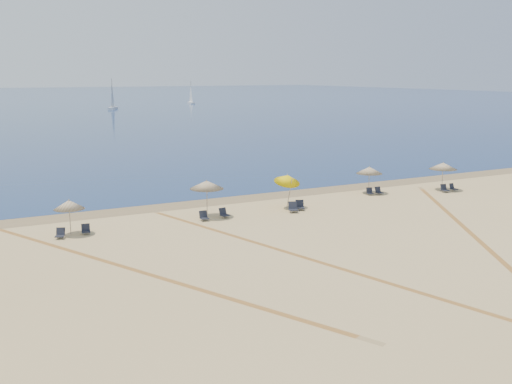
# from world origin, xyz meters

# --- Properties ---
(ground) EXTENTS (160.00, 160.00, 0.00)m
(ground) POSITION_xyz_m (0.00, 0.00, 0.00)
(ground) COLOR tan
(ground) RESTS_ON ground
(ocean) EXTENTS (500.00, 500.00, 0.00)m
(ocean) POSITION_xyz_m (0.00, 225.00, 0.01)
(ocean) COLOR #0C2151
(ocean) RESTS_ON ground
(wet_sand) EXTENTS (500.00, 500.00, 0.00)m
(wet_sand) POSITION_xyz_m (0.00, 24.00, 0.00)
(wet_sand) COLOR olive
(wet_sand) RESTS_ON ground
(umbrella_1) EXTENTS (1.86, 1.86, 2.22)m
(umbrella_1) POSITION_xyz_m (-13.23, 19.14, 1.88)
(umbrella_1) COLOR gray
(umbrella_1) RESTS_ON ground
(umbrella_2) EXTENTS (2.32, 2.33, 2.61)m
(umbrella_2) POSITION_xyz_m (-4.03, 19.51, 2.26)
(umbrella_2) COLOR gray
(umbrella_2) RESTS_ON ground
(umbrella_3) EXTENTS (1.92, 1.99, 2.75)m
(umbrella_3) POSITION_xyz_m (2.24, 19.35, 2.20)
(umbrella_3) COLOR gray
(umbrella_3) RESTS_ON ground
(umbrella_4) EXTENTS (2.15, 2.15, 2.26)m
(umbrella_4) POSITION_xyz_m (11.01, 21.09, 1.92)
(umbrella_4) COLOR gray
(umbrella_4) RESTS_ON ground
(umbrella_5) EXTENTS (2.31, 2.31, 2.41)m
(umbrella_5) POSITION_xyz_m (17.40, 19.36, 2.06)
(umbrella_5) COLOR gray
(umbrella_5) RESTS_ON ground
(chair_1) EXTENTS (0.71, 0.76, 0.63)m
(chair_1) POSITION_xyz_m (-13.95, 18.54, 0.28)
(chair_1) COLOR black
(chair_1) RESTS_ON ground
(chair_2) EXTENTS (0.58, 0.66, 0.61)m
(chair_2) POSITION_xyz_m (-12.37, 18.86, 0.27)
(chair_2) COLOR black
(chair_2) RESTS_ON ground
(chair_3) EXTENTS (0.58, 0.67, 0.65)m
(chair_3) POSITION_xyz_m (-4.62, 18.69, 0.29)
(chair_3) COLOR black
(chair_3) RESTS_ON ground
(chair_4) EXTENTS (0.66, 0.73, 0.66)m
(chair_4) POSITION_xyz_m (-3.06, 18.86, 0.29)
(chair_4) COLOR black
(chair_4) RESTS_ON ground
(chair_5) EXTENTS (0.83, 0.89, 0.74)m
(chair_5) POSITION_xyz_m (1.97, 18.07, 0.32)
(chair_5) COLOR black
(chair_5) RESTS_ON ground
(chair_6) EXTENTS (0.80, 0.86, 0.71)m
(chair_6) POSITION_xyz_m (2.79, 18.46, 0.31)
(chair_6) COLOR black
(chair_6) RESTS_ON ground
(chair_7) EXTENTS (0.64, 0.69, 0.59)m
(chair_7) POSITION_xyz_m (10.66, 20.49, 0.26)
(chair_7) COLOR black
(chair_7) RESTS_ON ground
(chair_8) EXTENTS (0.52, 0.61, 0.62)m
(chair_8) POSITION_xyz_m (11.43, 20.31, 0.27)
(chair_8) COLOR black
(chair_8) RESTS_ON ground
(chair_9) EXTENTS (0.61, 0.70, 0.66)m
(chair_9) POSITION_xyz_m (16.91, 18.55, 0.29)
(chair_9) COLOR black
(chair_9) RESTS_ON ground
(chair_10) EXTENTS (0.63, 0.70, 0.63)m
(chair_10) POSITION_xyz_m (17.96, 18.65, 0.28)
(chair_10) COLOR black
(chair_10) RESTS_ON ground
(sailboat_0) EXTENTS (1.73, 4.99, 7.29)m
(sailboat_0) POSITION_xyz_m (50.94, 166.38, 2.21)
(sailboat_0) COLOR white
(sailboat_0) RESTS_ON ocean
(sailboat_3) EXTENTS (3.88, 5.64, 8.36)m
(sailboat_3) POSITION_xyz_m (20.66, 147.45, 2.53)
(sailboat_3) COLOR white
(sailboat_3) RESTS_ON ocean
(tire_tracks) EXTENTS (59.54, 41.54, 0.00)m
(tire_tracks) POSITION_xyz_m (-1.92, 9.85, 0.00)
(tire_tracks) COLOR tan
(tire_tracks) RESTS_ON ground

